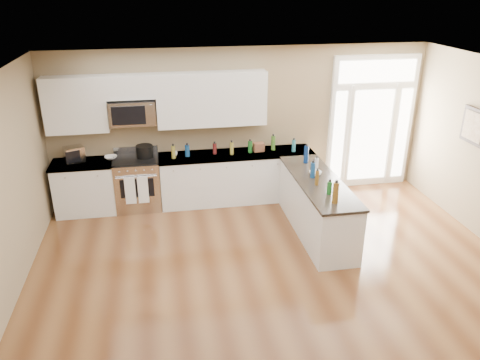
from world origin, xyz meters
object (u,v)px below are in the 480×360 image
(stockpot, at_px, (145,151))
(toaster_oven, at_px, (74,154))
(peninsula_cabinet, at_px, (317,208))
(kitchen_range, at_px, (138,183))

(stockpot, relative_size, toaster_oven, 0.95)
(peninsula_cabinet, distance_m, kitchen_range, 3.24)
(peninsula_cabinet, relative_size, toaster_oven, 7.35)
(kitchen_range, xyz_separation_m, stockpot, (0.16, 0.06, 0.59))
(peninsula_cabinet, bearing_deg, stockpot, 151.14)
(stockpot, distance_m, toaster_oven, 1.20)
(kitchen_range, height_order, stockpot, stockpot)
(stockpot, bearing_deg, toaster_oven, 179.21)
(kitchen_range, distance_m, stockpot, 0.61)
(peninsula_cabinet, distance_m, toaster_oven, 4.26)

